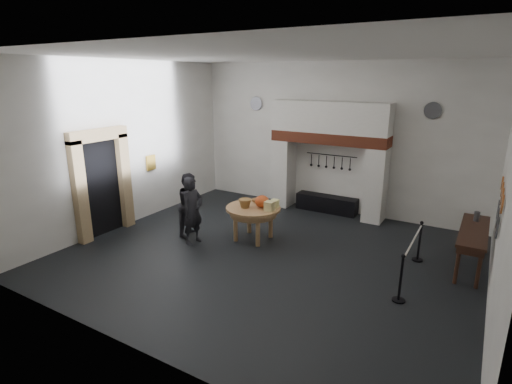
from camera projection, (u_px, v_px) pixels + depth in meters
The scene contains 39 objects.
floor at pixel (269, 255), 9.42m from camera, with size 9.00×8.00×0.02m, color black.
ceiling at pixel (271, 54), 8.16m from camera, with size 9.00×8.00×0.02m, color silver.
wall_back at pixel (333, 138), 12.09m from camera, with size 9.00×0.02×4.50m, color white.
wall_front at pixel (129, 213), 5.49m from camera, with size 9.00×0.02×4.50m, color white.
wall_left at pixel (127, 145), 11.00m from camera, with size 0.02×8.00×4.50m, color white.
wall_right at pixel (508, 191), 6.58m from camera, with size 0.02×8.00×4.50m, color white.
chimney_pier_left at pixel (284, 173), 12.85m from camera, with size 0.55×0.70×2.15m, color silver.
chimney_pier_right at pixel (376, 185), 11.40m from camera, with size 0.55×0.70×2.15m, color silver.
hearth_brick_band at pixel (329, 138), 11.78m from camera, with size 3.50×0.72×0.32m, color #9E442B.
chimney_hood at pixel (330, 117), 11.61m from camera, with size 3.50×0.70×0.90m, color silver.
iron_range at pixel (327, 204), 12.42m from camera, with size 1.90×0.45×0.50m, color black.
utensil_rail at pixel (331, 155), 12.16m from camera, with size 0.02×0.02×1.60m, color black.
door_recess at pixel (101, 188), 10.44m from camera, with size 0.04×1.10×2.50m, color black.
door_jamb_near at pixel (80, 193), 9.80m from camera, with size 0.22×0.30×2.60m, color tan.
door_jamb_far at pixel (124, 181), 10.96m from camera, with size 0.22×0.30×2.60m, color tan.
door_lintel at pixel (98, 135), 10.00m from camera, with size 0.22×1.70×0.30m, color tan.
wall_plaque at pixel (151, 163), 11.82m from camera, with size 0.05×0.34×0.44m, color gold.
work_table at pixel (253, 208), 10.13m from camera, with size 1.39×1.39×0.07m, color tan.
pumpkin at pixel (262, 201), 10.06m from camera, with size 0.36×0.36×0.31m, color #D0521D.
cheese_block_big at pixel (270, 206), 9.80m from camera, with size 0.22×0.22×0.24m, color #E6D589.
cheese_block_small at pixel (275, 204), 10.06m from camera, with size 0.18×0.18×0.20m, color #FCF797.
wicker_basket at pixel (245, 203), 10.04m from camera, with size 0.32×0.32×0.22m, color olive.
bread_loaf at pixel (257, 200), 10.44m from camera, with size 0.31×0.18×0.13m, color #955835.
visitor_near at pixel (193, 211), 9.91m from camera, with size 0.62×0.41×1.70m, color black.
visitor_far at pixel (190, 204), 10.44m from camera, with size 0.81×0.63×1.67m, color black.
side_table at pixel (474, 231), 8.58m from camera, with size 0.55×2.20×0.06m, color #381D14.
pewter_jug at pixel (477, 216), 9.03m from camera, with size 0.12×0.12×0.22m, color #4C4D51.
copper_pan_a at pixel (502, 204), 6.85m from camera, with size 0.34×0.34×0.03m, color #C6662D.
copper_pan_b at pixel (502, 196), 7.30m from camera, with size 0.32×0.32×0.03m, color #C6662D.
copper_pan_c at pixel (502, 189), 7.75m from camera, with size 0.30×0.30×0.03m, color #C6662D.
copper_pan_d at pixel (502, 183), 8.21m from camera, with size 0.28×0.28×0.03m, color #C6662D.
pewter_plate_left at pixel (497, 228), 7.15m from camera, with size 0.40×0.40×0.03m, color #4C4C51.
pewter_plate_mid at pixel (498, 218), 7.65m from camera, with size 0.40×0.40×0.03m, color #4C4C51.
pewter_plate_right at pixel (498, 209), 8.14m from camera, with size 0.40×0.40×0.03m, color #4C4C51.
pewter_plate_back_left at pixel (256, 103), 13.12m from camera, with size 0.44×0.44×0.03m, color #4C4C51.
pewter_plate_back_right at pixel (433, 110), 10.46m from camera, with size 0.44×0.44×0.03m, color #4C4C51.
barrier_post_near at pixel (401, 279), 7.38m from camera, with size 0.05×0.05×0.90m, color black.
barrier_post_far at pixel (419, 242), 9.03m from camera, with size 0.05×0.05×0.90m, color black.
barrier_rope at pixel (413, 241), 8.09m from camera, with size 0.04×0.04×2.00m, color silver.
Camera 1 is at (4.16, -7.56, 4.07)m, focal length 28.00 mm.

